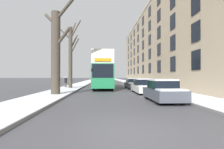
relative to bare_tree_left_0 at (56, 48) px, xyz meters
The scene contains 11 objects.
ground_plane 11.49m from the bare_tree_left_0, 62.53° to the right, with size 320.00×320.00×0.00m, color #424247.
sidewalk_left 43.60m from the bare_tree_left_0, 90.56° to the left, with size 3.01×130.00×0.16m.
sidewalk_right 44.82m from the bare_tree_left_0, 76.56° to the left, with size 3.01×130.00×0.16m.
terrace_facade_right 25.76m from the bare_tree_left_0, 50.05° to the left, with size 9.10×50.58×15.12m.
bare_tree_left_0 is the anchor object (origin of this frame).
bare_tree_left_1 7.67m from the bare_tree_left_0, 91.51° to the left, with size 2.80×2.20×9.03m.
double_decker_bus 9.32m from the bare_tree_left_0, 65.09° to the left, with size 2.49×10.04×4.52m.
parked_car_0 9.21m from the bare_tree_left_0, 24.28° to the right, with size 1.77×3.95×1.44m.
parked_car_1 8.75m from the bare_tree_left_0, 14.59° to the left, with size 1.77×4.51×1.40m.
parked_car_2 11.81m from the bare_tree_left_0, 46.24° to the left, with size 1.74×4.38×1.35m.
pedestrian_left_sidewalk 9.79m from the bare_tree_left_0, 97.21° to the left, with size 0.35×0.35×1.59m.
Camera 1 is at (-1.06, -5.21, 1.64)m, focal length 28.00 mm.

